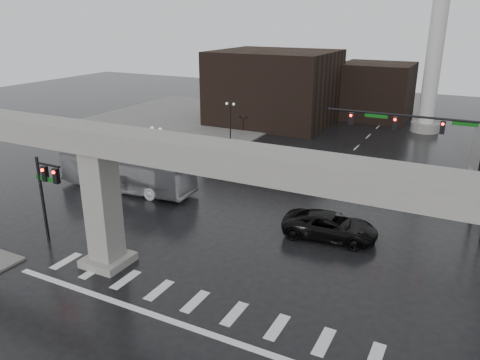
{
  "coord_description": "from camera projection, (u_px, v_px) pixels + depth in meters",
  "views": [
    {
      "loc": [
        12.05,
        -19.09,
        14.61
      ],
      "look_at": [
        -1.05,
        6.31,
        4.5
      ],
      "focal_mm": 35.0,
      "sensor_mm": 36.0,
      "label": 1
    }
  ],
  "objects": [
    {
      "name": "ground",
      "position": [
        205.0,
        292.0,
        26.07
      ],
      "size": [
        160.0,
        160.0,
        0.0
      ],
      "primitive_type": "plane",
      "color": "black",
      "rests_on": "ground"
    },
    {
      "name": "building_far_mid",
      "position": [
        376.0,
        91.0,
        69.17
      ],
      "size": [
        10.0,
        10.0,
        8.0
      ],
      "primitive_type": "cube",
      "color": "black",
      "rests_on": "ground"
    },
    {
      "name": "signal_left_pole",
      "position": [
        46.0,
        186.0,
        30.43
      ],
      "size": [
        2.3,
        0.3,
        6.0
      ],
      "color": "black",
      "rests_on": "ground"
    },
    {
      "name": "lamp_left_2",
      "position": [
        277.0,
        98.0,
        65.94
      ],
      "size": [
        1.22,
        0.32,
        5.11
      ],
      "color": "black",
      "rests_on": "ground"
    },
    {
      "name": "city_bus",
      "position": [
        126.0,
        170.0,
        40.89
      ],
      "size": [
        12.83,
        3.44,
        3.55
      ],
      "primitive_type": "imported",
      "rotation": [
        0.0,
        0.0,
        1.61
      ],
      "color": "#9D9CA0",
      "rests_on": "ground"
    },
    {
      "name": "pickup_truck",
      "position": [
        330.0,
        226.0,
        32.15
      ],
      "size": [
        6.73,
        3.62,
        1.8
      ],
      "primitive_type": "imported",
      "rotation": [
        0.0,
        0.0,
        1.67
      ],
      "color": "black",
      "rests_on": "ground"
    },
    {
      "name": "elevated_guideway",
      "position": [
        223.0,
        180.0,
        23.23
      ],
      "size": [
        48.0,
        2.6,
        8.7
      ],
      "color": "gray",
      "rests_on": "ground"
    },
    {
      "name": "signal_mast_arm",
      "position": [
        430.0,
        136.0,
        35.99
      ],
      "size": [
        12.12,
        0.43,
        8.0
      ],
      "color": "black",
      "rests_on": "ground"
    },
    {
      "name": "lamp_left_1",
      "position": [
        230.0,
        117.0,
        54.21
      ],
      "size": [
        1.22,
        0.32,
        5.11
      ],
      "color": "black",
      "rests_on": "ground"
    },
    {
      "name": "far_car",
      "position": [
        317.0,
        168.0,
        45.0
      ],
      "size": [
        2.41,
        4.4,
        1.42
      ],
      "primitive_type": "imported",
      "rotation": [
        0.0,
        0.0,
        -0.18
      ],
      "color": "black",
      "rests_on": "ground"
    },
    {
      "name": "smokestack",
      "position": [
        438.0,
        26.0,
        57.57
      ],
      "size": [
        3.6,
        3.6,
        30.0
      ],
      "color": "beige",
      "rests_on": "ground"
    },
    {
      "name": "building_far_left",
      "position": [
        274.0,
        87.0,
        65.64
      ],
      "size": [
        16.0,
        14.0,
        10.0
      ],
      "primitive_type": "cube",
      "color": "black",
      "rests_on": "ground"
    },
    {
      "name": "sidewalk_nw",
      "position": [
        181.0,
        122.0,
        67.44
      ],
      "size": [
        28.0,
        36.0,
        0.15
      ],
      "primitive_type": "cube",
      "color": "slate",
      "rests_on": "ground"
    },
    {
      "name": "lamp_left_0",
      "position": [
        157.0,
        145.0,
        42.48
      ],
      "size": [
        1.22,
        0.32,
        5.11
      ],
      "color": "black",
      "rests_on": "ground"
    }
  ]
}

